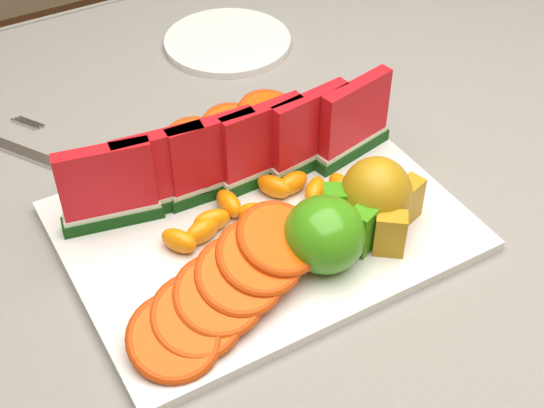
# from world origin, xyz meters

# --- Properties ---
(table) EXTENTS (1.40, 0.90, 0.75)m
(table) POSITION_xyz_m (0.00, 0.00, 0.65)
(table) COLOR #4C3219
(table) RESTS_ON ground
(tablecloth) EXTENTS (1.53, 1.03, 0.20)m
(tablecloth) POSITION_xyz_m (0.00, 0.00, 0.72)
(tablecloth) COLOR gray
(tablecloth) RESTS_ON table
(platter) EXTENTS (0.40, 0.30, 0.01)m
(platter) POSITION_xyz_m (-0.05, -0.05, 0.76)
(platter) COLOR silver
(platter) RESTS_ON tablecloth
(apple_cluster) EXTENTS (0.11, 0.09, 0.07)m
(apple_cluster) POSITION_xyz_m (-0.01, -0.12, 0.80)
(apple_cluster) COLOR #31921E
(apple_cluster) RESTS_ON platter
(pear_cluster) EXTENTS (0.10, 0.10, 0.08)m
(pear_cluster) POSITION_xyz_m (0.06, -0.11, 0.81)
(pear_cluster) COLOR #B9660D
(pear_cluster) RESTS_ON platter
(side_plate) EXTENTS (0.22, 0.22, 0.01)m
(side_plate) POSITION_xyz_m (0.10, 0.31, 0.76)
(side_plate) COLOR silver
(side_plate) RESTS_ON tablecloth
(fork) EXTENTS (0.10, 0.18, 0.00)m
(fork) POSITION_xyz_m (-0.20, 0.18, 0.76)
(fork) COLOR silver
(fork) RESTS_ON tablecloth
(watermelon_row) EXTENTS (0.39, 0.07, 0.10)m
(watermelon_row) POSITION_xyz_m (-0.04, 0.02, 0.82)
(watermelon_row) COLOR #0C380B
(watermelon_row) RESTS_ON platter
(orange_fan_front) EXTENTS (0.24, 0.15, 0.06)m
(orange_fan_front) POSITION_xyz_m (-0.13, -0.13, 0.80)
(orange_fan_front) COLOR #DD5E08
(orange_fan_front) RESTS_ON platter
(orange_fan_back) EXTENTS (0.29, 0.11, 0.04)m
(orange_fan_back) POSITION_xyz_m (-0.06, 0.08, 0.79)
(orange_fan_back) COLOR #DD5E08
(orange_fan_back) RESTS_ON platter
(tangerine_segments) EXTENTS (0.22, 0.08, 0.03)m
(tangerine_segments) POSITION_xyz_m (-0.04, -0.03, 0.78)
(tangerine_segments) COLOR orange
(tangerine_segments) RESTS_ON platter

